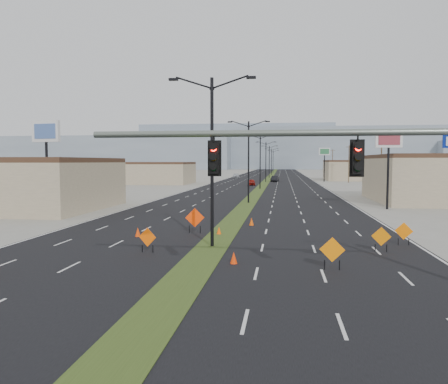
# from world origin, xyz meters

# --- Properties ---
(ground) EXTENTS (600.00, 600.00, 0.00)m
(ground) POSITION_xyz_m (0.00, 0.00, 0.00)
(ground) COLOR gray
(ground) RESTS_ON ground
(road_surface) EXTENTS (25.00, 400.00, 0.02)m
(road_surface) POSITION_xyz_m (0.00, 100.00, 0.00)
(road_surface) COLOR black
(road_surface) RESTS_ON ground
(median_strip) EXTENTS (2.00, 400.00, 0.04)m
(median_strip) POSITION_xyz_m (0.00, 100.00, 0.00)
(median_strip) COLOR #354719
(median_strip) RESTS_ON ground
(building_sw_far) EXTENTS (30.00, 14.00, 4.50)m
(building_sw_far) POSITION_xyz_m (-32.00, 85.00, 2.25)
(building_sw_far) COLOR tan
(building_sw_far) RESTS_ON ground
(building_se_far) EXTENTS (44.00, 16.00, 5.00)m
(building_se_far) POSITION_xyz_m (38.00, 110.00, 2.50)
(building_se_far) COLOR tan
(building_se_far) RESTS_ON ground
(mesa_west) EXTENTS (180.00, 50.00, 22.00)m
(mesa_west) POSITION_xyz_m (-120.00, 280.00, 11.00)
(mesa_west) COLOR gray
(mesa_west) RESTS_ON ground
(mesa_center) EXTENTS (220.00, 50.00, 28.00)m
(mesa_center) POSITION_xyz_m (40.00, 300.00, 14.00)
(mesa_center) COLOR gray
(mesa_center) RESTS_ON ground
(mesa_backdrop) EXTENTS (140.00, 50.00, 32.00)m
(mesa_backdrop) POSITION_xyz_m (-30.00, 320.00, 16.00)
(mesa_backdrop) COLOR gray
(mesa_backdrop) RESTS_ON ground
(signal_mast) EXTENTS (16.30, 0.60, 8.00)m
(signal_mast) POSITION_xyz_m (8.56, 2.00, 4.79)
(signal_mast) COLOR slate
(signal_mast) RESTS_ON ground
(streetlight_0) EXTENTS (5.15, 0.24, 10.02)m
(streetlight_0) POSITION_xyz_m (0.00, 12.00, 5.42)
(streetlight_0) COLOR black
(streetlight_0) RESTS_ON ground
(streetlight_1) EXTENTS (5.15, 0.24, 10.02)m
(streetlight_1) POSITION_xyz_m (0.00, 40.00, 5.42)
(streetlight_1) COLOR black
(streetlight_1) RESTS_ON ground
(streetlight_2) EXTENTS (5.15, 0.24, 10.02)m
(streetlight_2) POSITION_xyz_m (0.00, 68.00, 5.42)
(streetlight_2) COLOR black
(streetlight_2) RESTS_ON ground
(streetlight_3) EXTENTS (5.15, 0.24, 10.02)m
(streetlight_3) POSITION_xyz_m (0.00, 96.00, 5.42)
(streetlight_3) COLOR black
(streetlight_3) RESTS_ON ground
(streetlight_4) EXTENTS (5.15, 0.24, 10.02)m
(streetlight_4) POSITION_xyz_m (0.00, 124.00, 5.42)
(streetlight_4) COLOR black
(streetlight_4) RESTS_ON ground
(streetlight_5) EXTENTS (5.15, 0.24, 10.02)m
(streetlight_5) POSITION_xyz_m (0.00, 152.00, 5.42)
(streetlight_5) COLOR black
(streetlight_5) RESTS_ON ground
(streetlight_6) EXTENTS (5.15, 0.24, 10.02)m
(streetlight_6) POSITION_xyz_m (0.00, 180.00, 5.42)
(streetlight_6) COLOR black
(streetlight_6) RESTS_ON ground
(utility_pole_1) EXTENTS (1.60, 0.20, 9.00)m
(utility_pole_1) POSITION_xyz_m (20.00, 60.00, 4.67)
(utility_pole_1) COLOR #4C3823
(utility_pole_1) RESTS_ON ground
(utility_pole_2) EXTENTS (1.60, 0.20, 9.00)m
(utility_pole_2) POSITION_xyz_m (20.00, 95.00, 4.67)
(utility_pole_2) COLOR #4C3823
(utility_pole_2) RESTS_ON ground
(utility_pole_3) EXTENTS (1.60, 0.20, 9.00)m
(utility_pole_3) POSITION_xyz_m (20.00, 130.00, 4.67)
(utility_pole_3) COLOR #4C3823
(utility_pole_3) RESTS_ON ground
(car_left) EXTENTS (1.88, 4.00, 1.32)m
(car_left) POSITION_xyz_m (-2.42, 79.69, 0.66)
(car_left) COLOR maroon
(car_left) RESTS_ON ground
(car_mid) EXTENTS (2.16, 4.68, 1.49)m
(car_mid) POSITION_xyz_m (2.25, 97.82, 0.74)
(car_mid) COLOR black
(car_mid) RESTS_ON ground
(car_far) EXTENTS (2.13, 4.75, 1.35)m
(car_far) POSITION_xyz_m (-10.23, 121.31, 0.68)
(car_far) COLOR #B2B7BD
(car_far) RESTS_ON ground
(construction_sign_1) EXTENTS (1.04, 0.27, 1.41)m
(construction_sign_1) POSITION_xyz_m (-3.32, 9.82, 0.82)
(construction_sign_1) COLOR #F85805
(construction_sign_1) RESTS_ON ground
(construction_sign_2) EXTENTS (1.32, 0.40, 1.81)m
(construction_sign_2) POSITION_xyz_m (-2.00, 16.65, 1.07)
(construction_sign_2) COLOR #FF3A05
(construction_sign_2) RESTS_ON ground
(construction_sign_3) EXTENTS (1.17, 0.17, 1.57)m
(construction_sign_3) POSITION_xyz_m (6.49, 7.16, 0.92)
(construction_sign_3) COLOR orange
(construction_sign_3) RESTS_ON ground
(construction_sign_4) EXTENTS (1.05, 0.28, 1.43)m
(construction_sign_4) POSITION_xyz_m (9.70, 11.76, 0.83)
(construction_sign_4) COLOR orange
(construction_sign_4) RESTS_ON ground
(construction_sign_5) EXTENTS (1.01, 0.38, 1.41)m
(construction_sign_5) POSITION_xyz_m (11.50, 13.99, 0.82)
(construction_sign_5) COLOR orange
(construction_sign_5) RESTS_ON ground
(cone_0) EXTENTS (0.43, 0.43, 0.62)m
(cone_0) POSITION_xyz_m (1.77, 7.79, 0.31)
(cone_0) COLOR #E93404
(cone_0) RESTS_ON ground
(cone_1) EXTENTS (0.43, 0.43, 0.57)m
(cone_1) POSITION_xyz_m (-0.22, 16.32, 0.28)
(cone_1) COLOR #FF5205
(cone_1) RESTS_ON ground
(cone_2) EXTENTS (0.45, 0.45, 0.63)m
(cone_2) POSITION_xyz_m (1.73, 21.00, 0.31)
(cone_2) COLOR #EC4C04
(cone_2) RESTS_ON ground
(cone_3) EXTENTS (0.42, 0.42, 0.64)m
(cone_3) POSITION_xyz_m (-5.57, 14.78, 0.32)
(cone_3) COLOR #ED3B04
(cone_3) RESTS_ON ground
(pole_sign_west) EXTENTS (2.88, 0.87, 8.78)m
(pole_sign_west) POSITION_xyz_m (-17.07, 23.59, 7.12)
(pole_sign_west) COLOR black
(pole_sign_west) RESTS_ON ground
(pole_sign_east_near) EXTENTS (2.75, 0.42, 8.41)m
(pole_sign_east_near) POSITION_xyz_m (15.28, 34.80, 6.80)
(pole_sign_east_near) COLOR black
(pole_sign_east_near) RESTS_ON ground
(pole_sign_east_far) EXTENTS (2.81, 0.93, 8.60)m
(pole_sign_east_far) POSITION_xyz_m (14.69, 99.96, 6.96)
(pole_sign_east_far) COLOR black
(pole_sign_east_far) RESTS_ON ground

